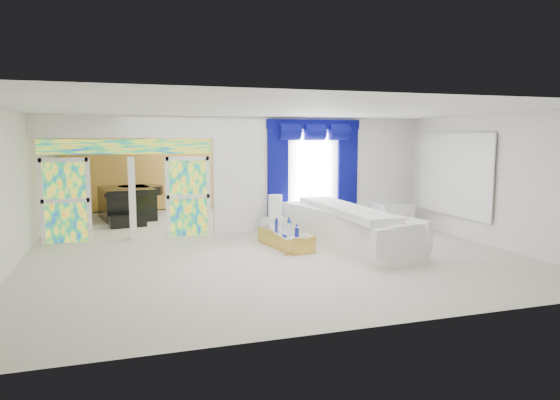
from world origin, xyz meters
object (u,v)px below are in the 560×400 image
object	(u,v)px
white_sofa	(346,229)
coffee_table	(285,239)
armchair	(389,215)
grand_piano	(127,203)
console_table	(286,225)

from	to	relation	value
white_sofa	coffee_table	xyz separation A→B (m)	(-1.35, 0.30, -0.22)
white_sofa	armchair	xyz separation A→B (m)	(2.17, 1.84, -0.05)
coffee_table	grand_piano	xyz separation A→B (m)	(-3.35, 5.43, 0.29)
coffee_table	console_table	bearing A→B (deg)	70.83
white_sofa	console_table	xyz separation A→B (m)	(-0.80, 1.89, -0.19)
grand_piano	white_sofa	bearing A→B (deg)	-60.28
white_sofa	grand_piano	world-z (taller)	grand_piano
coffee_table	console_table	distance (m)	1.68
armchair	coffee_table	bearing A→B (deg)	111.79
white_sofa	armchair	distance (m)	2.85
armchair	grand_piano	size ratio (longest dim) A/B	0.58
white_sofa	console_table	world-z (taller)	white_sofa
coffee_table	armchair	distance (m)	3.85
coffee_table	armchair	size ratio (longest dim) A/B	1.53
console_table	coffee_table	bearing A→B (deg)	-109.17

